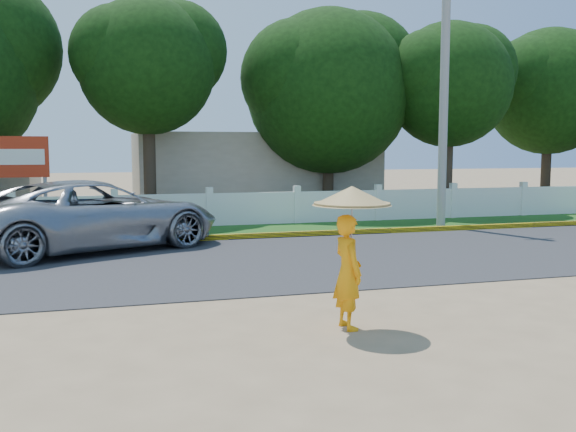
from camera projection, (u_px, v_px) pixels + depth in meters
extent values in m
plane|color=#9E8460|center=(323.00, 308.00, 10.39)|extent=(120.00, 120.00, 0.00)
cube|color=#38383A|center=(257.00, 261.00, 14.68)|extent=(60.00, 7.00, 0.02)
cube|color=#2D601E|center=(217.00, 232.00, 19.69)|extent=(60.00, 3.50, 0.03)
cube|color=yellow|center=(228.00, 237.00, 18.06)|extent=(40.00, 0.18, 0.16)
cube|color=silver|center=(210.00, 210.00, 21.02)|extent=(40.00, 0.10, 1.10)
cube|color=#B7AD99|center=(252.00, 170.00, 28.23)|extent=(10.00, 6.00, 3.20)
cylinder|color=gray|center=(444.00, 86.00, 20.52)|extent=(0.28, 0.28, 9.13)
imported|color=#9C9EA4|center=(94.00, 215.00, 16.22)|extent=(7.07, 5.37, 1.79)
imported|color=#FF990D|center=(348.00, 272.00, 9.16)|extent=(0.44, 0.63, 1.65)
cylinder|color=gray|center=(352.00, 228.00, 9.10)|extent=(0.02, 0.02, 1.07)
cone|color=#AA8B4E|center=(352.00, 196.00, 9.05)|extent=(1.13, 1.13, 0.27)
cylinder|color=gray|center=(46.00, 197.00, 20.59)|extent=(0.12, 0.12, 2.00)
cube|color=#B22A13|center=(7.00, 157.00, 20.15)|extent=(2.50, 0.12, 1.30)
cube|color=silver|center=(6.00, 157.00, 20.09)|extent=(2.25, 0.02, 0.49)
cylinder|color=#473828|center=(328.00, 175.00, 25.73)|extent=(0.44, 0.44, 3.01)
sphere|color=#143A0D|center=(329.00, 92.00, 25.38)|extent=(6.49, 6.49, 6.49)
cylinder|color=#473828|center=(150.00, 162.00, 22.99)|extent=(0.44, 0.44, 4.13)
sphere|color=#143A0D|center=(147.00, 66.00, 22.63)|extent=(4.83, 4.83, 4.83)
cylinder|color=#473828|center=(447.00, 166.00, 25.49)|extent=(0.44, 0.44, 3.71)
sphere|color=#143A0D|center=(449.00, 85.00, 25.15)|extent=(4.89, 4.89, 4.89)
cylinder|color=#473828|center=(546.00, 165.00, 29.26)|extent=(0.44, 0.44, 3.55)
sphere|color=#143A0D|center=(549.00, 92.00, 28.91)|extent=(5.65, 5.65, 5.65)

